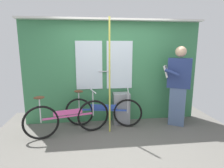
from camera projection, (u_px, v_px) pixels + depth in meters
ground_plane at (122, 150)px, 3.30m from camera, size 5.09×4.32×0.04m
train_door_wall at (113, 70)px, 4.37m from camera, size 4.09×0.28×2.38m
bicycle_near_door at (103, 111)px, 4.18m from camera, size 1.72×0.49×0.86m
bicycle_leaning_behind at (68, 118)px, 3.75m from camera, size 1.68×0.58×0.89m
passenger_reading_newspaper at (178, 84)px, 4.15m from camera, size 0.65×0.60×1.79m
trash_bin_by_wall at (121, 108)px, 4.36m from camera, size 0.37×0.28×0.73m
handrail_pole at (110, 77)px, 3.75m from camera, size 0.04×0.04×2.34m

